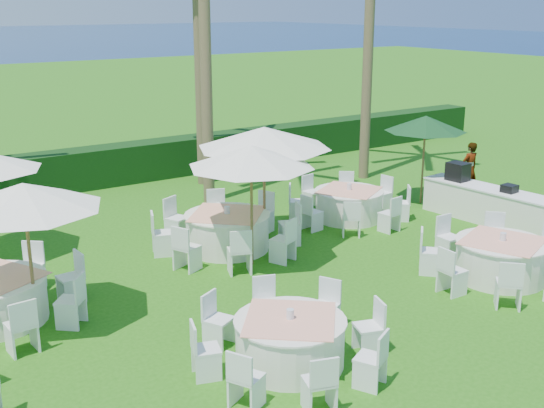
{
  "coord_description": "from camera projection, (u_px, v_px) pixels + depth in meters",
  "views": [
    {
      "loc": [
        -6.34,
        -8.14,
        5.48
      ],
      "look_at": [
        1.59,
        3.61,
        1.3
      ],
      "focal_mm": 45.0,
      "sensor_mm": 36.0,
      "label": 1
    }
  ],
  "objects": [
    {
      "name": "buffet_table",
      "position": [
        492.0,
        205.0,
        17.59
      ],
      "size": [
        1.21,
        4.01,
        1.4
      ],
      "color": "white",
      "rests_on": "ground"
    },
    {
      "name": "umbrella_a",
      "position": [
        24.0,
        196.0,
        11.37
      ],
      "size": [
        2.63,
        2.63,
        2.62
      ],
      "color": "brown",
      "rests_on": "ground"
    },
    {
      "name": "banquet_table_c",
      "position": [
        501.0,
        259.0,
        14.02
      ],
      "size": [
        3.29,
        3.29,
        0.99
      ],
      "color": "white",
      "rests_on": "ground"
    },
    {
      "name": "ground",
      "position": [
        314.0,
        344.0,
        11.43
      ],
      "size": [
        120.0,
        120.0,
        0.0
      ],
      "primitive_type": "plane",
      "color": "#216110",
      "rests_on": "ground"
    },
    {
      "name": "banquet_table_e",
      "position": [
        227.0,
        230.0,
        15.7
      ],
      "size": [
        3.38,
        3.38,
        1.03
      ],
      "color": "white",
      "rests_on": "ground"
    },
    {
      "name": "palm_d",
      "position": [
        199.0,
        32.0,
        20.3
      ],
      "size": [
        4.26,
        4.36,
        8.45
      ],
      "color": "brown",
      "rests_on": "ground"
    },
    {
      "name": "banquet_table_f",
      "position": [
        349.0,
        204.0,
        17.93
      ],
      "size": [
        3.18,
        3.18,
        0.96
      ],
      "color": "white",
      "rests_on": "ground"
    },
    {
      "name": "hedge",
      "position": [
        75.0,
        170.0,
        20.8
      ],
      "size": [
        34.0,
        1.0,
        1.2
      ],
      "primitive_type": "cube",
      "color": "black",
      "rests_on": "ground"
    },
    {
      "name": "umbrella_green",
      "position": [
        426.0,
        124.0,
        18.87
      ],
      "size": [
        2.26,
        2.26,
        2.51
      ],
      "color": "brown",
      "rests_on": "ground"
    },
    {
      "name": "banquet_table_b",
      "position": [
        290.0,
        340.0,
        10.68
      ],
      "size": [
        3.06,
        3.06,
        0.94
      ],
      "color": "white",
      "rests_on": "ground"
    },
    {
      "name": "staff_person",
      "position": [
        469.0,
        168.0,
        20.17
      ],
      "size": [
        0.6,
        0.41,
        1.57
      ],
      "primitive_type": "imported",
      "rotation": [
        0.0,
        0.0,
        3.08
      ],
      "color": "gray",
      "rests_on": "ground"
    },
    {
      "name": "umbrella_b",
      "position": [
        251.0,
        156.0,
        14.23
      ],
      "size": [
        2.7,
        2.7,
        2.65
      ],
      "color": "brown",
      "rests_on": "ground"
    },
    {
      "name": "umbrella_d",
      "position": [
        264.0,
        137.0,
        15.51
      ],
      "size": [
        3.11,
        3.11,
        2.8
      ],
      "color": "brown",
      "rests_on": "ground"
    }
  ]
}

